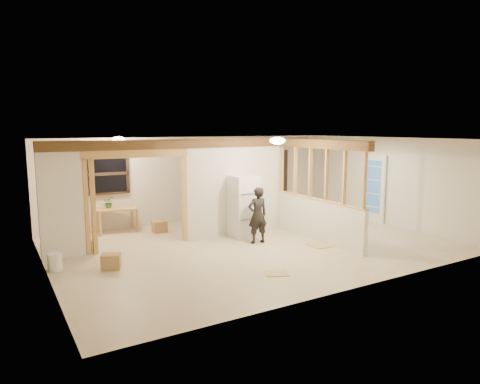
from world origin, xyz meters
TOP-DOWN VIEW (x-y plane):
  - floor at (0.00, 0.00)m, footprint 9.00×6.50m
  - ceiling at (0.00, 0.00)m, footprint 9.00×6.50m
  - wall_back at (0.00, 3.25)m, footprint 9.00×0.01m
  - wall_front at (0.00, -3.25)m, footprint 9.00×0.01m
  - wall_left at (-4.50, 0.00)m, footprint 0.01×6.50m
  - wall_right at (4.50, 0.00)m, footprint 0.01×6.50m
  - partition_left_stub at (-4.05, 1.20)m, footprint 0.90×0.12m
  - partition_center at (0.20, 1.20)m, footprint 2.80×0.12m
  - doorway_frame at (-2.40, 1.20)m, footprint 2.46×0.14m
  - header_beam_back at (-1.00, 1.20)m, footprint 7.00×0.18m
  - header_beam_right at (1.60, -0.40)m, footprint 0.18×3.30m
  - pony_wall at (1.60, -0.40)m, footprint 0.12×3.20m
  - stud_partition at (1.60, -0.40)m, footprint 0.14×3.20m
  - window_back at (-2.60, 3.17)m, footprint 1.12×0.10m
  - french_door at (4.42, 0.40)m, footprint 0.12×0.86m
  - ceiling_dome_main at (0.30, -0.50)m, footprint 0.36×0.36m
  - ceiling_dome_util at (-2.50, 2.30)m, footprint 0.32×0.32m
  - hanging_bulb at (-2.00, 1.60)m, footprint 0.07×0.07m
  - refrigerator at (0.22, 0.83)m, footprint 0.64×0.63m
  - woman at (0.18, 0.11)m, footprint 0.53×0.37m
  - work_table at (-2.48, 2.90)m, footprint 1.13×0.73m
  - potted_plant at (-2.64, 2.98)m, footprint 0.35×0.33m
  - shop_vac at (-3.85, 2.02)m, footprint 0.47×0.47m
  - bookshelf at (2.58, 3.01)m, footprint 1.02×0.34m
  - bucket at (-4.33, 0.39)m, footprint 0.29×0.29m
  - box_util_a at (-1.50, 2.33)m, footprint 0.36×0.31m
  - box_util_b at (-3.58, 1.39)m, footprint 0.38×0.38m
  - box_front at (-3.36, -0.05)m, footprint 0.45×0.41m
  - floor_panel_near at (1.35, -0.84)m, footprint 0.53×0.53m
  - floor_panel_far at (-0.71, -1.95)m, footprint 0.55×0.50m

SIDE VIEW (x-z plane):
  - floor at x=0.00m, z-range -0.01..0.00m
  - floor_panel_far at x=-0.71m, z-range 0.00..0.01m
  - floor_panel_near at x=1.35m, z-range 0.00..0.02m
  - box_util_b at x=-3.58m, z-range 0.00..0.27m
  - box_front at x=-3.36m, z-range 0.00..0.30m
  - box_util_a at x=-1.50m, z-range 0.00..0.31m
  - bucket at x=-4.33m, z-range 0.00..0.35m
  - shop_vac at x=-3.85m, z-range 0.00..0.60m
  - work_table at x=-2.48m, z-range 0.00..0.66m
  - pony_wall at x=1.60m, z-range 0.00..1.00m
  - woman at x=0.18m, z-range 0.00..1.37m
  - refrigerator at x=0.22m, z-range 0.00..1.57m
  - potted_plant at x=-2.64m, z-range 0.66..0.97m
  - french_door at x=4.42m, z-range 0.00..2.00m
  - bookshelf at x=2.58m, z-range 0.00..2.05m
  - doorway_frame at x=-2.40m, z-range 0.00..2.20m
  - wall_back at x=0.00m, z-range 0.00..2.50m
  - wall_front at x=0.00m, z-range 0.00..2.50m
  - wall_left at x=-4.50m, z-range 0.00..2.50m
  - wall_right at x=4.50m, z-range 0.00..2.50m
  - partition_left_stub at x=-4.05m, z-range 0.00..2.50m
  - partition_center at x=0.20m, z-range 0.00..2.50m
  - window_back at x=-2.60m, z-range 1.00..2.10m
  - stud_partition at x=1.60m, z-range 1.00..2.32m
  - hanging_bulb at x=-2.00m, z-range 2.15..2.22m
  - header_beam_back at x=-1.00m, z-range 2.27..2.49m
  - header_beam_right at x=1.60m, z-range 2.27..2.49m
  - ceiling_dome_main at x=0.30m, z-range 2.40..2.56m
  - ceiling_dome_util at x=-2.50m, z-range 2.41..2.55m
  - ceiling at x=0.00m, z-range 2.50..2.50m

